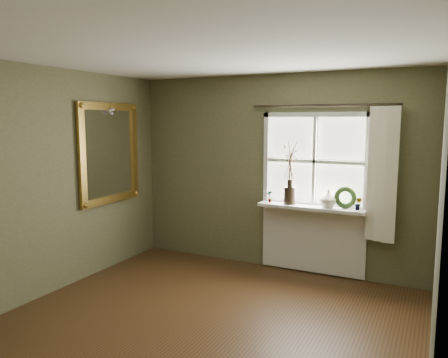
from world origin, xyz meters
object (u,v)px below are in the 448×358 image
wreath (345,200)px  gilt_mirror (110,153)px  cream_vase (328,198)px  dark_jug (290,195)px

wreath → gilt_mirror: 3.11m
gilt_mirror → wreath: bearing=16.9°
cream_vase → wreath: 0.20m
cream_vase → gilt_mirror: (-2.73, -0.85, 0.53)m
dark_jug → gilt_mirror: bearing=-159.1°
dark_jug → wreath: (0.70, 0.04, -0.01)m
dark_jug → cream_vase: 0.50m
wreath → gilt_mirror: gilt_mirror is taller
dark_jug → cream_vase: same height
wreath → dark_jug: bearing=159.6°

